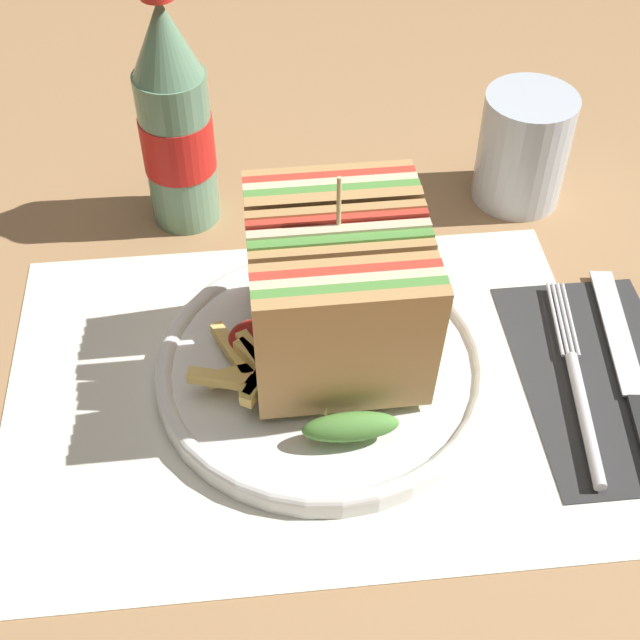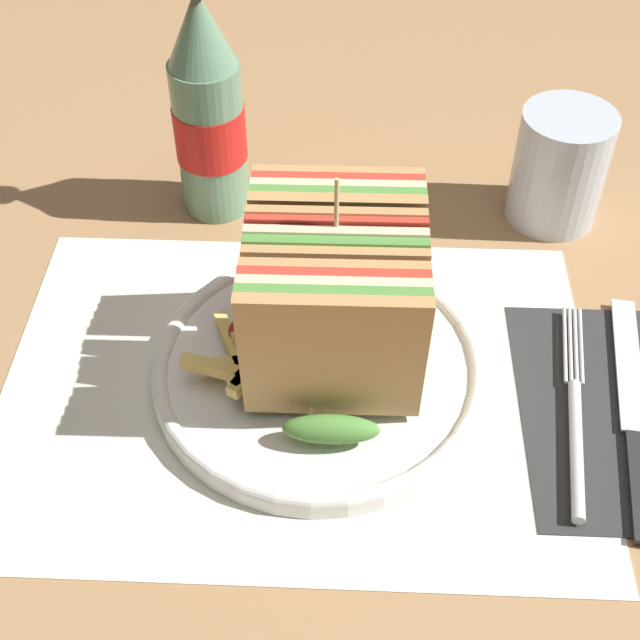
{
  "view_description": "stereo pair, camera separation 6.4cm",
  "coord_description": "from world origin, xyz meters",
  "px_view_note": "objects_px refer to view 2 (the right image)",
  "views": [
    {
      "loc": [
        -0.02,
        -0.43,
        0.5
      ],
      "look_at": [
        0.02,
        0.01,
        0.04
      ],
      "focal_mm": 50.0,
      "sensor_mm": 36.0,
      "label": 1
    },
    {
      "loc": [
        0.04,
        -0.44,
        0.5
      ],
      "look_at": [
        0.02,
        0.01,
        0.04
      ],
      "focal_mm": 50.0,
      "sensor_mm": 36.0,
      "label": 2
    }
  ],
  "objects_px": {
    "plate_main": "(319,368)",
    "coke_bottle_near": "(208,111)",
    "knife": "(632,411)",
    "glass_near": "(558,173)",
    "club_sandwich": "(335,297)",
    "fork": "(576,425)"
  },
  "relations": [
    {
      "from": "club_sandwich",
      "to": "coke_bottle_near",
      "type": "xyz_separation_m",
      "value": [
        -0.11,
        0.19,
        0.02
      ]
    },
    {
      "from": "club_sandwich",
      "to": "coke_bottle_near",
      "type": "distance_m",
      "value": 0.22
    },
    {
      "from": "club_sandwich",
      "to": "fork",
      "type": "height_order",
      "value": "club_sandwich"
    },
    {
      "from": "club_sandwich",
      "to": "fork",
      "type": "relative_size",
      "value": 0.88
    },
    {
      "from": "glass_near",
      "to": "club_sandwich",
      "type": "bearing_deg",
      "value": -134.06
    },
    {
      "from": "coke_bottle_near",
      "to": "glass_near",
      "type": "xyz_separation_m",
      "value": [
        0.3,
        -0.0,
        -0.05
      ]
    },
    {
      "from": "knife",
      "to": "coke_bottle_near",
      "type": "relative_size",
      "value": 0.97
    },
    {
      "from": "coke_bottle_near",
      "to": "plate_main",
      "type": "bearing_deg",
      "value": -63.56
    },
    {
      "from": "knife",
      "to": "glass_near",
      "type": "height_order",
      "value": "glass_near"
    },
    {
      "from": "plate_main",
      "to": "coke_bottle_near",
      "type": "height_order",
      "value": "coke_bottle_near"
    },
    {
      "from": "plate_main",
      "to": "glass_near",
      "type": "xyz_separation_m",
      "value": [
        0.2,
        0.2,
        0.03
      ]
    },
    {
      "from": "club_sandwich",
      "to": "glass_near",
      "type": "relative_size",
      "value": 1.66
    },
    {
      "from": "club_sandwich",
      "to": "glass_near",
      "type": "distance_m",
      "value": 0.27
    },
    {
      "from": "coke_bottle_near",
      "to": "knife",
      "type": "bearing_deg",
      "value": -35.24
    },
    {
      "from": "plate_main",
      "to": "coke_bottle_near",
      "type": "bearing_deg",
      "value": 116.44
    },
    {
      "from": "knife",
      "to": "coke_bottle_near",
      "type": "bearing_deg",
      "value": 152.31
    },
    {
      "from": "plate_main",
      "to": "club_sandwich",
      "type": "relative_size",
      "value": 1.44
    },
    {
      "from": "coke_bottle_near",
      "to": "glass_near",
      "type": "distance_m",
      "value": 0.3
    },
    {
      "from": "plate_main",
      "to": "knife",
      "type": "relative_size",
      "value": 1.12
    },
    {
      "from": "fork",
      "to": "knife",
      "type": "height_order",
      "value": "fork"
    },
    {
      "from": "fork",
      "to": "glass_near",
      "type": "distance_m",
      "value": 0.24
    },
    {
      "from": "club_sandwich",
      "to": "glass_near",
      "type": "height_order",
      "value": "club_sandwich"
    }
  ]
}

